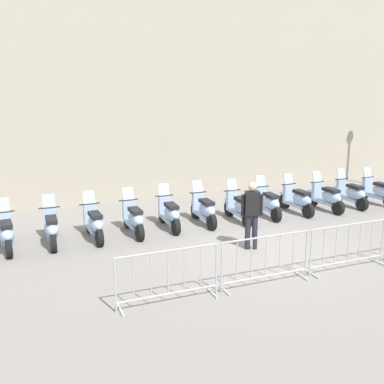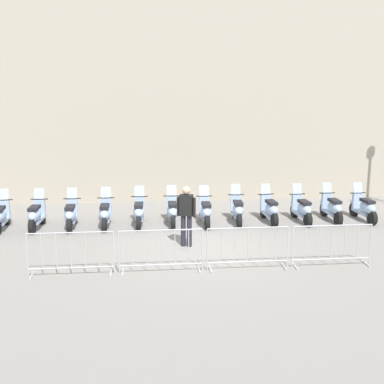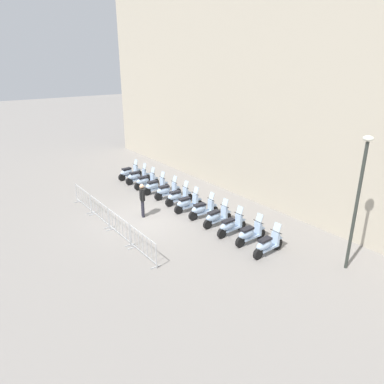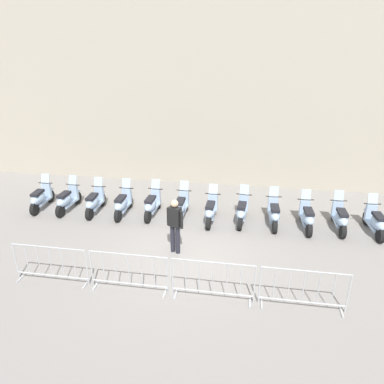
% 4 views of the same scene
% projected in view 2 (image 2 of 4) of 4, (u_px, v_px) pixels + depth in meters
% --- Properties ---
extents(ground_plane, '(120.00, 120.00, 0.00)m').
position_uv_depth(ground_plane, '(197.00, 248.00, 13.28)').
color(ground_plane, gray).
extents(building_facade, '(28.06, 3.18, 14.25)m').
position_uv_depth(building_facade, '(178.00, 23.00, 19.10)').
color(building_facade, '#B2A893').
rests_on(building_facade, ground).
extents(motorcycle_0, '(0.56, 1.73, 1.24)m').
position_uv_depth(motorcycle_0, '(1.00, 216.00, 15.00)').
color(motorcycle_0, black).
rests_on(motorcycle_0, ground).
extents(motorcycle_1, '(0.56, 1.72, 1.24)m').
position_uv_depth(motorcycle_1, '(36.00, 215.00, 15.11)').
color(motorcycle_1, black).
rests_on(motorcycle_1, ground).
extents(motorcycle_2, '(0.56, 1.73, 1.24)m').
position_uv_depth(motorcycle_2, '(71.00, 215.00, 15.20)').
color(motorcycle_2, black).
rests_on(motorcycle_2, ground).
extents(motorcycle_3, '(0.56, 1.72, 1.24)m').
position_uv_depth(motorcycle_3, '(105.00, 214.00, 15.32)').
color(motorcycle_3, black).
rests_on(motorcycle_3, ground).
extents(motorcycle_4, '(0.56, 1.72, 1.24)m').
position_uv_depth(motorcycle_4, '(139.00, 212.00, 15.52)').
color(motorcycle_4, black).
rests_on(motorcycle_4, ground).
extents(motorcycle_5, '(0.56, 1.72, 1.24)m').
position_uv_depth(motorcycle_5, '(172.00, 211.00, 15.64)').
color(motorcycle_5, black).
rests_on(motorcycle_5, ground).
extents(motorcycle_6, '(0.56, 1.72, 1.24)m').
position_uv_depth(motorcycle_6, '(206.00, 212.00, 15.59)').
color(motorcycle_6, black).
rests_on(motorcycle_6, ground).
extents(motorcycle_7, '(0.56, 1.72, 1.24)m').
position_uv_depth(motorcycle_7, '(237.00, 210.00, 15.82)').
color(motorcycle_7, black).
rests_on(motorcycle_7, ground).
extents(motorcycle_8, '(0.56, 1.73, 1.24)m').
position_uv_depth(motorcycle_8, '(270.00, 210.00, 15.91)').
color(motorcycle_8, black).
rests_on(motorcycle_8, ground).
extents(motorcycle_9, '(0.56, 1.73, 1.24)m').
position_uv_depth(motorcycle_9, '(302.00, 209.00, 15.93)').
color(motorcycle_9, black).
rests_on(motorcycle_9, ground).
extents(motorcycle_10, '(0.56, 1.72, 1.24)m').
position_uv_depth(motorcycle_10, '(332.00, 208.00, 16.12)').
color(motorcycle_10, black).
rests_on(motorcycle_10, ground).
extents(motorcycle_11, '(0.56, 1.73, 1.24)m').
position_uv_depth(motorcycle_11, '(364.00, 208.00, 16.13)').
color(motorcycle_11, black).
rests_on(motorcycle_11, ground).
extents(barrier_segment_0, '(2.05, 0.49, 1.07)m').
position_uv_depth(barrier_segment_0, '(71.00, 254.00, 11.19)').
color(barrier_segment_0, '#B2B5B7').
rests_on(barrier_segment_0, ground).
extents(barrier_segment_1, '(2.05, 0.49, 1.07)m').
position_uv_depth(barrier_segment_1, '(161.00, 251.00, 11.39)').
color(barrier_segment_1, '#B2B5B7').
rests_on(barrier_segment_1, ground).
extents(barrier_segment_2, '(2.05, 0.49, 1.07)m').
position_uv_depth(barrier_segment_2, '(248.00, 249.00, 11.60)').
color(barrier_segment_2, '#B2B5B7').
rests_on(barrier_segment_2, ground).
extents(barrier_segment_3, '(2.05, 0.49, 1.07)m').
position_uv_depth(barrier_segment_3, '(332.00, 246.00, 11.80)').
color(barrier_segment_3, '#B2B5B7').
rests_on(barrier_segment_3, ground).
extents(officer_near_row_end, '(0.53, 0.32, 1.73)m').
position_uv_depth(officer_near_row_end, '(186.00, 213.00, 13.29)').
color(officer_near_row_end, '#23232D').
rests_on(officer_near_row_end, ground).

